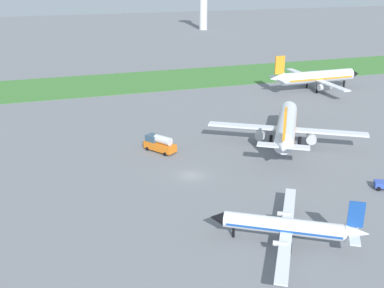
{
  "coord_description": "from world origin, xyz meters",
  "views": [
    {
      "loc": [
        -22.83,
        -69.71,
        33.25
      ],
      "look_at": [
        2.34,
        6.83,
        3.0
      ],
      "focal_mm": 44.25,
      "sensor_mm": 36.0,
      "label": 1
    }
  ],
  "objects_px": {
    "airplane_foreground_turboprop": "(287,226)",
    "airplane_parked_jet_far": "(316,77)",
    "fuel_truck_midfield": "(160,144)",
    "airplane_midfield_jet": "(286,126)"
  },
  "relations": [
    {
      "from": "airplane_foreground_turboprop",
      "to": "airplane_parked_jet_far",
      "type": "xyz_separation_m",
      "value": [
        47.18,
        69.1,
        1.24
      ]
    },
    {
      "from": "airplane_parked_jet_far",
      "to": "fuel_truck_midfield",
      "type": "distance_m",
      "value": 63.43
    },
    {
      "from": "fuel_truck_midfield",
      "to": "airplane_midfield_jet",
      "type": "bearing_deg",
      "value": -134.36
    },
    {
      "from": "airplane_foreground_turboprop",
      "to": "fuel_truck_midfield",
      "type": "relative_size",
      "value": 3.05
    },
    {
      "from": "airplane_foreground_turboprop",
      "to": "airplane_parked_jet_far",
      "type": "height_order",
      "value": "airplane_parked_jet_far"
    },
    {
      "from": "airplane_midfield_jet",
      "to": "airplane_parked_jet_far",
      "type": "relative_size",
      "value": 0.93
    },
    {
      "from": "fuel_truck_midfield",
      "to": "airplane_foreground_turboprop",
      "type": "bearing_deg",
      "value": 157.44
    },
    {
      "from": "airplane_foreground_turboprop",
      "to": "fuel_truck_midfield",
      "type": "bearing_deg",
      "value": -47.02
    },
    {
      "from": "airplane_foreground_turboprop",
      "to": "fuel_truck_midfield",
      "type": "distance_m",
      "value": 37.17
    },
    {
      "from": "airplane_midfield_jet",
      "to": "fuel_truck_midfield",
      "type": "height_order",
      "value": "airplane_midfield_jet"
    }
  ]
}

